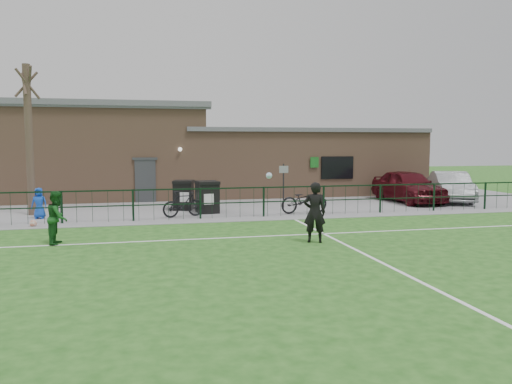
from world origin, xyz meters
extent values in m
plane|color=#215418|center=(0.00, 0.00, 0.00)|extent=(90.00, 90.00, 0.00)
cube|color=gray|center=(0.00, 13.50, 0.01)|extent=(34.00, 13.00, 0.02)
cube|color=white|center=(0.00, 7.80, 0.00)|extent=(28.00, 0.10, 0.01)
cube|color=white|center=(0.00, 4.00, 0.00)|extent=(28.00, 0.10, 0.01)
cube|color=white|center=(2.00, 0.00, 0.00)|extent=(0.10, 16.00, 0.01)
cube|color=black|center=(0.00, 8.00, 0.60)|extent=(28.00, 0.10, 1.20)
cylinder|color=#45342A|center=(-8.00, 10.50, 3.00)|extent=(0.30, 0.30, 6.00)
cube|color=black|center=(-1.91, 10.75, 0.61)|extent=(0.98, 1.06, 1.19)
cube|color=black|center=(-1.03, 9.57, 0.64)|extent=(0.93, 1.02, 1.23)
cylinder|color=black|center=(2.29, 9.68, 1.02)|extent=(0.06, 0.06, 2.00)
imported|color=#4A0D14|center=(9.03, 11.08, 0.81)|extent=(2.03, 4.72, 1.59)
imported|color=#9B9EA2|center=(11.29, 10.92, 0.76)|extent=(3.14, 4.72, 1.47)
imported|color=black|center=(-2.10, 8.59, 0.53)|extent=(1.76, 0.93, 1.02)
imported|color=black|center=(2.86, 8.57, 0.56)|extent=(2.14, 0.98, 1.08)
imported|color=blue|center=(-7.52, 9.40, 0.62)|extent=(0.62, 0.45, 1.19)
imported|color=black|center=(1.24, 2.75, 0.89)|extent=(0.74, 0.59, 1.78)
sphere|color=white|center=(0.70, 6.01, 1.77)|extent=(0.22, 0.22, 0.22)
imported|color=#17521C|center=(-6.06, 4.22, 0.77)|extent=(0.64, 0.79, 1.54)
sphere|color=silver|center=(-7.39, 7.54, 0.12)|extent=(0.24, 0.24, 0.24)
cube|color=#9C7357|center=(0.00, 16.50, 1.75)|extent=(24.00, 5.00, 3.50)
cube|color=#9C7357|center=(-6.24, 16.50, 4.10)|extent=(11.52, 5.00, 1.20)
cube|color=#515358|center=(-6.24, 16.50, 4.82)|extent=(12.02, 5.40, 0.28)
cube|color=#515358|center=(5.28, 16.50, 3.60)|extent=(13.44, 5.30, 0.22)
cube|color=#383A3D|center=(-3.50, 13.97, 1.05)|extent=(1.00, 0.08, 2.10)
cube|color=black|center=(6.50, 13.97, 1.60)|extent=(1.80, 0.08, 1.20)
cube|color=#19661E|center=(5.20, 13.92, 1.90)|extent=(0.45, 0.04, 0.55)
camera|label=1|loc=(-3.66, -10.93, 2.91)|focal=35.00mm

